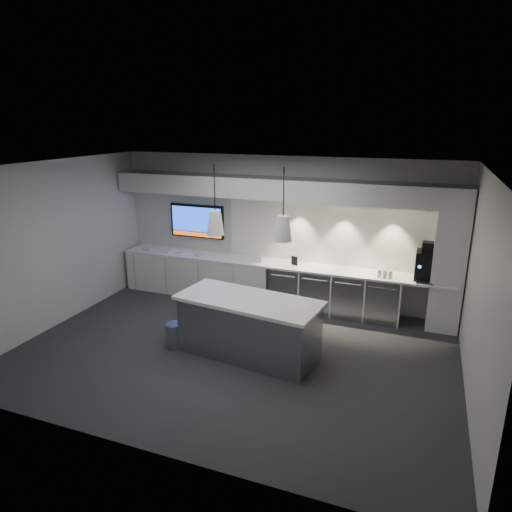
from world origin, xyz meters
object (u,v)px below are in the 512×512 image
at_px(bin, 175,335).
at_px(coffee_machine, 427,264).
at_px(island, 249,327).
at_px(wall_tv, 197,221).

relative_size(bin, coffee_machine, 0.61).
relative_size(island, coffee_machine, 3.46).
bearing_deg(island, wall_tv, 139.26).
height_order(wall_tv, bin, wall_tv).
bearing_deg(wall_tv, bin, -71.02).
relative_size(wall_tv, bin, 2.98).
height_order(bin, coffee_machine, coffee_machine).
distance_m(wall_tv, coffee_machine, 4.76).
relative_size(wall_tv, island, 0.52).
xyz_separation_m(wall_tv, coffee_machine, (4.74, -0.25, -0.38)).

